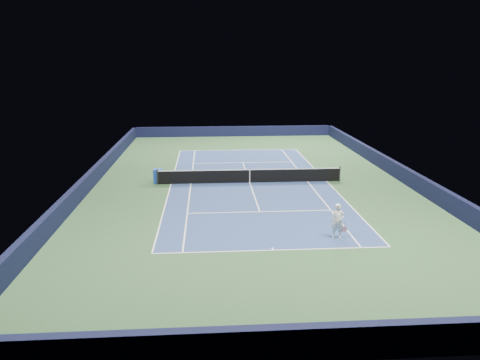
{
  "coord_description": "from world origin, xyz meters",
  "views": [
    {
      "loc": [
        -2.89,
        -31.53,
        8.56
      ],
      "look_at": [
        -0.89,
        -3.0,
        1.0
      ],
      "focal_mm": 35.0,
      "sensor_mm": 36.0,
      "label": 1
    }
  ],
  "objects": [
    {
      "name": "center_mark_near",
      "position": [
        0.0,
        -11.73,
        0.01
      ],
      "size": [
        0.08,
        0.3,
        0.0
      ],
      "primitive_type": "cube",
      "color": "white",
      "rests_on": "ground"
    },
    {
      "name": "center_service_line",
      "position": [
        0.0,
        0.0,
        0.01
      ],
      "size": [
        0.08,
        12.8,
        0.0
      ],
      "primitive_type": "cube",
      "color": "white",
      "rests_on": "ground"
    },
    {
      "name": "wall_near",
      "position": [
        0.0,
        -19.82,
        0.55
      ],
      "size": [
        22.0,
        0.35,
        1.1
      ],
      "primitive_type": "cube",
      "color": "black",
      "rests_on": "ground"
    },
    {
      "name": "ground",
      "position": [
        0.0,
        0.0,
        0.0
      ],
      "size": [
        40.0,
        40.0,
        0.0
      ],
      "primitive_type": "plane",
      "color": "#294A28",
      "rests_on": "ground"
    },
    {
      "name": "wall_far",
      "position": [
        0.0,
        19.82,
        0.55
      ],
      "size": [
        22.0,
        0.35,
        1.1
      ],
      "primitive_type": "cube",
      "color": "black",
      "rests_on": "ground"
    },
    {
      "name": "sideline_singles_left",
      "position": [
        -4.12,
        0.0,
        0.01
      ],
      "size": [
        0.08,
        23.77,
        0.0
      ],
      "primitive_type": "cube",
      "color": "white",
      "rests_on": "ground"
    },
    {
      "name": "baseline_far",
      "position": [
        0.0,
        11.88,
        0.01
      ],
      "size": [
        10.97,
        0.08,
        0.0
      ],
      "primitive_type": "cube",
      "color": "white",
      "rests_on": "ground"
    },
    {
      "name": "sideline_doubles_left",
      "position": [
        -5.49,
        0.0,
        0.01
      ],
      "size": [
        0.08,
        23.77,
        0.0
      ],
      "primitive_type": "cube",
      "color": "white",
      "rests_on": "ground"
    },
    {
      "name": "sideline_doubles_right",
      "position": [
        5.49,
        0.0,
        0.01
      ],
      "size": [
        0.08,
        23.77,
        0.0
      ],
      "primitive_type": "cube",
      "color": "white",
      "rests_on": "ground"
    },
    {
      "name": "sideline_singles_right",
      "position": [
        4.12,
        0.0,
        0.01
      ],
      "size": [
        0.08,
        23.77,
        0.0
      ],
      "primitive_type": "cube",
      "color": "white",
      "rests_on": "ground"
    },
    {
      "name": "sponsor_cube",
      "position": [
        -6.4,
        0.42,
        0.49
      ],
      "size": [
        0.63,
        0.58,
        0.98
      ],
      "color": "#1D45B0",
      "rests_on": "ground"
    },
    {
      "name": "tennis_player",
      "position": [
        3.32,
        -10.6,
        0.87
      ],
      "size": [
        0.81,
        1.28,
        2.15
      ],
      "color": "silver",
      "rests_on": "ground"
    },
    {
      "name": "wall_right",
      "position": [
        10.82,
        0.0,
        0.55
      ],
      "size": [
        0.35,
        40.0,
        1.1
      ],
      "primitive_type": "cube",
      "color": "black",
      "rests_on": "ground"
    },
    {
      "name": "court_surface",
      "position": [
        0.0,
        0.0,
        0.0
      ],
      "size": [
        10.97,
        23.77,
        0.01
      ],
      "primitive_type": "cube",
      "color": "navy",
      "rests_on": "ground"
    },
    {
      "name": "baseline_near",
      "position": [
        0.0,
        -11.88,
        0.01
      ],
      "size": [
        10.97,
        0.08,
        0.0
      ],
      "primitive_type": "cube",
      "color": "white",
      "rests_on": "ground"
    },
    {
      "name": "wall_left",
      "position": [
        -10.82,
        0.0,
        0.55
      ],
      "size": [
        0.35,
        40.0,
        1.1
      ],
      "primitive_type": "cube",
      "color": "black",
      "rests_on": "ground"
    },
    {
      "name": "center_mark_far",
      "position": [
        0.0,
        11.73,
        0.01
      ],
      "size": [
        0.08,
        0.3,
        0.0
      ],
      "primitive_type": "cube",
      "color": "white",
      "rests_on": "ground"
    },
    {
      "name": "service_line_near",
      "position": [
        0.0,
        -6.4,
        0.01
      ],
      "size": [
        8.23,
        0.08,
        0.0
      ],
      "primitive_type": "cube",
      "color": "white",
      "rests_on": "ground"
    },
    {
      "name": "service_line_far",
      "position": [
        0.0,
        6.4,
        0.01
      ],
      "size": [
        8.23,
        0.08,
        0.0
      ],
      "primitive_type": "cube",
      "color": "white",
      "rests_on": "ground"
    },
    {
      "name": "tennis_net",
      "position": [
        0.0,
        0.0,
        0.5
      ],
      "size": [
        12.9,
        0.1,
        1.07
      ],
      "color": "black",
      "rests_on": "ground"
    }
  ]
}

